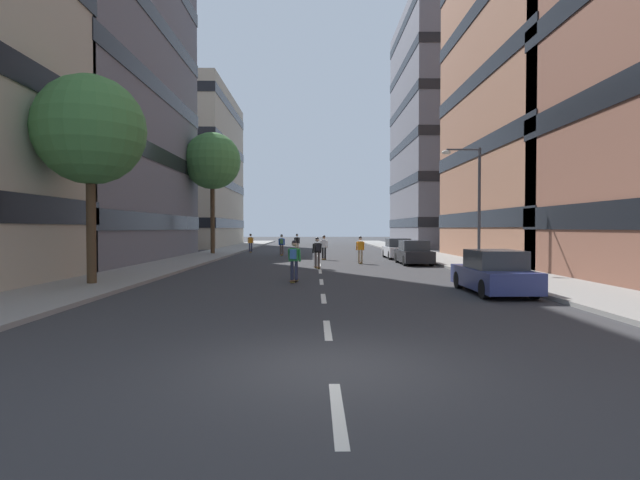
{
  "coord_description": "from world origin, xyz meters",
  "views": [
    {
      "loc": [
        -0.29,
        -8.13,
        2.28
      ],
      "look_at": [
        0.0,
        18.79,
        1.65
      ],
      "focal_mm": 28.0,
      "sensor_mm": 36.0,
      "label": 1
    }
  ],
  "objects_px": {
    "parked_car_near": "(398,249)",
    "street_tree_mid": "(90,131)",
    "parked_car_far": "(414,253)",
    "parked_car_mid": "(494,273)",
    "skater_6": "(360,248)",
    "streetlamp_right": "(473,194)",
    "skater_1": "(297,242)",
    "skater_5": "(282,243)",
    "street_tree_near": "(212,161)",
    "skater_4": "(294,258)",
    "skater_0": "(317,251)",
    "skater_2": "(324,246)",
    "skater_3": "(251,242)"
  },
  "relations": [
    {
      "from": "parked_car_near",
      "to": "streetlamp_right",
      "type": "xyz_separation_m",
      "value": [
        2.29,
        -10.57,
        3.44
      ]
    },
    {
      "from": "parked_car_near",
      "to": "skater_4",
      "type": "height_order",
      "value": "skater_4"
    },
    {
      "from": "streetlamp_right",
      "to": "skater_1",
      "type": "height_order",
      "value": "streetlamp_right"
    },
    {
      "from": "skater_0",
      "to": "skater_2",
      "type": "bearing_deg",
      "value": 86.12
    },
    {
      "from": "parked_car_near",
      "to": "parked_car_mid",
      "type": "relative_size",
      "value": 1.0
    },
    {
      "from": "skater_2",
      "to": "parked_car_far",
      "type": "bearing_deg",
      "value": -38.84
    },
    {
      "from": "street_tree_near",
      "to": "streetlamp_right",
      "type": "relative_size",
      "value": 1.58
    },
    {
      "from": "street_tree_near",
      "to": "skater_5",
      "type": "height_order",
      "value": "street_tree_near"
    },
    {
      "from": "parked_car_mid",
      "to": "skater_6",
      "type": "xyz_separation_m",
      "value": [
        -3.33,
        14.67,
        0.29
      ]
    },
    {
      "from": "street_tree_mid",
      "to": "streetlamp_right",
      "type": "relative_size",
      "value": 1.24
    },
    {
      "from": "street_tree_mid",
      "to": "skater_4",
      "type": "xyz_separation_m",
      "value": [
        7.85,
        1.49,
        -5.06
      ]
    },
    {
      "from": "street_tree_near",
      "to": "skater_2",
      "type": "xyz_separation_m",
      "value": [
        9.39,
        -6.64,
        -7.0
      ]
    },
    {
      "from": "parked_car_mid",
      "to": "skater_2",
      "type": "bearing_deg",
      "value": 106.72
    },
    {
      "from": "streetlamp_right",
      "to": "street_tree_mid",
      "type": "bearing_deg",
      "value": -156.72
    },
    {
      "from": "street_tree_near",
      "to": "skater_4",
      "type": "xyz_separation_m",
      "value": [
        7.85,
        -21.61,
        -6.97
      ]
    },
    {
      "from": "parked_car_near",
      "to": "street_tree_mid",
      "type": "height_order",
      "value": "street_tree_mid"
    },
    {
      "from": "parked_car_mid",
      "to": "skater_0",
      "type": "distance_m",
      "value": 12.53
    },
    {
      "from": "skater_0",
      "to": "skater_6",
      "type": "distance_m",
      "value": 4.66
    },
    {
      "from": "streetlamp_right",
      "to": "skater_6",
      "type": "relative_size",
      "value": 3.65
    },
    {
      "from": "parked_car_near",
      "to": "skater_4",
      "type": "bearing_deg",
      "value": -113.38
    },
    {
      "from": "street_tree_near",
      "to": "skater_5",
      "type": "relative_size",
      "value": 5.78
    },
    {
      "from": "street_tree_mid",
      "to": "skater_4",
      "type": "distance_m",
      "value": 9.45
    },
    {
      "from": "street_tree_mid",
      "to": "skater_2",
      "type": "distance_m",
      "value": 19.62
    },
    {
      "from": "skater_5",
      "to": "parked_car_mid",
      "type": "bearing_deg",
      "value": -69.72
    },
    {
      "from": "street_tree_mid",
      "to": "skater_1",
      "type": "xyz_separation_m",
      "value": [
        7.06,
        27.0,
        -5.09
      ]
    },
    {
      "from": "skater_5",
      "to": "skater_6",
      "type": "relative_size",
      "value": 1.0
    },
    {
      "from": "parked_car_near",
      "to": "parked_car_far",
      "type": "distance_m",
      "value": 6.05
    },
    {
      "from": "parked_car_mid",
      "to": "street_tree_mid",
      "type": "relative_size",
      "value": 0.55
    },
    {
      "from": "street_tree_mid",
      "to": "skater_5",
      "type": "xyz_separation_m",
      "value": [
        5.94,
        22.32,
        -5.06
      ]
    },
    {
      "from": "parked_car_near",
      "to": "skater_6",
      "type": "bearing_deg",
      "value": -121.13
    },
    {
      "from": "skater_4",
      "to": "skater_0",
      "type": "bearing_deg",
      "value": 82.01
    },
    {
      "from": "skater_3",
      "to": "skater_0",
      "type": "bearing_deg",
      "value": -71.71
    },
    {
      "from": "parked_car_far",
      "to": "skater_6",
      "type": "xyz_separation_m",
      "value": [
        -3.33,
        0.53,
        0.29
      ]
    },
    {
      "from": "skater_2",
      "to": "street_tree_mid",
      "type": "bearing_deg",
      "value": -119.69
    },
    {
      "from": "parked_car_mid",
      "to": "skater_5",
      "type": "xyz_separation_m",
      "value": [
        -9.05,
        24.5,
        0.32
      ]
    },
    {
      "from": "street_tree_mid",
      "to": "parked_car_far",
      "type": "bearing_deg",
      "value": 38.57
    },
    {
      "from": "parked_car_near",
      "to": "skater_2",
      "type": "relative_size",
      "value": 2.47
    },
    {
      "from": "parked_car_near",
      "to": "skater_5",
      "type": "bearing_deg",
      "value": 154.54
    },
    {
      "from": "parked_car_near",
      "to": "street_tree_near",
      "type": "relative_size",
      "value": 0.43
    },
    {
      "from": "parked_car_near",
      "to": "skater_6",
      "type": "relative_size",
      "value": 2.47
    },
    {
      "from": "skater_6",
      "to": "parked_car_near",
      "type": "bearing_deg",
      "value": 58.87
    },
    {
      "from": "street_tree_near",
      "to": "skater_1",
      "type": "xyz_separation_m",
      "value": [
        7.06,
        3.9,
        -7.0
      ]
    },
    {
      "from": "parked_car_near",
      "to": "skater_2",
      "type": "distance_m",
      "value": 5.82
    },
    {
      "from": "parked_car_far",
      "to": "skater_0",
      "type": "xyz_separation_m",
      "value": [
        -6.12,
        -3.2,
        0.32
      ]
    },
    {
      "from": "parked_car_near",
      "to": "parked_car_far",
      "type": "height_order",
      "value": "same"
    },
    {
      "from": "parked_car_mid",
      "to": "skater_0",
      "type": "relative_size",
      "value": 2.47
    },
    {
      "from": "skater_3",
      "to": "skater_6",
      "type": "bearing_deg",
      "value": -59.1
    },
    {
      "from": "parked_car_far",
      "to": "skater_4",
      "type": "height_order",
      "value": "skater_4"
    },
    {
      "from": "skater_3",
      "to": "skater_5",
      "type": "relative_size",
      "value": 1.0
    },
    {
      "from": "skater_5",
      "to": "skater_3",
      "type": "bearing_deg",
      "value": 122.25
    }
  ]
}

